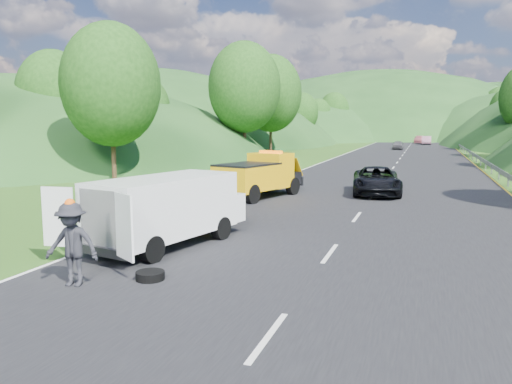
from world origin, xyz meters
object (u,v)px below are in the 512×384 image
(suitcase, at_px, (137,221))
(woman, at_px, (152,227))
(tow_truck, at_px, (260,175))
(child, at_px, (185,224))
(spare_tire, at_px, (150,280))
(white_van, at_px, (169,207))
(passing_suv, at_px, (376,194))
(worker, at_px, (74,286))

(suitcase, bearing_deg, woman, 32.35)
(tow_truck, height_order, child, tow_truck)
(woman, relative_size, spare_tire, 2.50)
(white_van, height_order, passing_suv, white_van)
(worker, relative_size, spare_tire, 2.80)
(worker, bearing_deg, tow_truck, 80.54)
(worker, bearing_deg, suitcase, 98.91)
(tow_truck, relative_size, spare_tire, 8.37)
(suitcase, bearing_deg, white_van, -40.17)
(white_van, bearing_deg, passing_suv, 82.73)
(suitcase, bearing_deg, worker, -70.44)
(spare_tire, bearing_deg, child, 109.87)
(white_van, xyz_separation_m, child, (-1.12, 3.23, -1.22))
(child, bearing_deg, passing_suv, 96.57)
(tow_truck, xyz_separation_m, passing_suv, (5.52, 3.05, -1.15))
(white_van, relative_size, spare_tire, 9.32)
(passing_suv, bearing_deg, spare_tire, -109.82)
(white_van, bearing_deg, child, 121.76)
(white_van, distance_m, worker, 4.29)
(white_van, relative_size, worker, 3.33)
(tow_truck, xyz_separation_m, suitcase, (-1.89, -8.50, -0.89))
(woman, height_order, passing_suv, woman)
(child, distance_m, suitcase, 1.79)
(worker, distance_m, suitcase, 6.57)
(woman, bearing_deg, white_van, -171.84)
(white_van, bearing_deg, woman, 142.94)
(tow_truck, height_order, passing_suv, tow_truck)
(spare_tire, bearing_deg, tow_truck, 97.31)
(child, bearing_deg, worker, -46.47)
(child, height_order, worker, worker)
(white_van, relative_size, woman, 3.73)
(suitcase, distance_m, passing_suv, 13.73)
(tow_truck, distance_m, white_van, 10.58)
(passing_suv, bearing_deg, suitcase, -129.90)
(tow_truck, bearing_deg, woman, -83.63)
(worker, height_order, suitcase, worker)
(woman, relative_size, passing_suv, 0.33)
(tow_truck, relative_size, child, 6.52)
(child, bearing_deg, suitcase, -102.22)
(woman, relative_size, suitcase, 3.39)
(tow_truck, distance_m, passing_suv, 6.41)
(white_van, distance_m, woman, 3.32)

